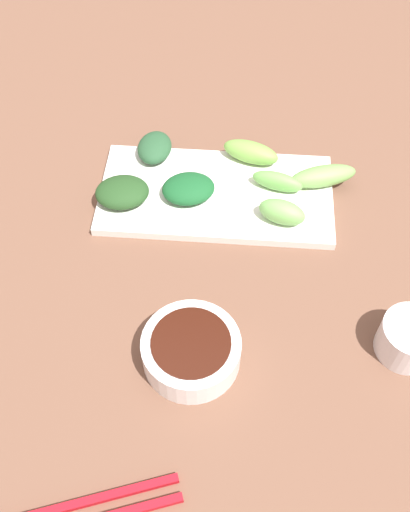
% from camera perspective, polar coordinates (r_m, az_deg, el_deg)
% --- Properties ---
extents(tabletop, '(2.10, 2.10, 0.02)m').
position_cam_1_polar(tabletop, '(0.75, -1.34, -1.11)').
color(tabletop, brown).
rests_on(tabletop, ground).
extents(sauce_bowl, '(0.11, 0.11, 0.04)m').
position_cam_1_polar(sauce_bowl, '(0.65, -1.33, -8.96)').
color(sauce_bowl, white).
rests_on(sauce_bowl, tabletop).
extents(serving_plate, '(0.16, 0.31, 0.01)m').
position_cam_1_polar(serving_plate, '(0.80, 1.07, 5.90)').
color(serving_plate, white).
rests_on(serving_plate, tabletop).
extents(broccoli_leafy_0, '(0.07, 0.08, 0.03)m').
position_cam_1_polar(broccoli_leafy_0, '(0.79, -1.60, 6.46)').
color(broccoli_leafy_0, '#185628').
rests_on(broccoli_leafy_0, serving_plate).
extents(broccoli_leafy_1, '(0.06, 0.05, 0.02)m').
position_cam_1_polar(broccoli_leafy_1, '(0.84, -4.85, 10.30)').
color(broccoli_leafy_1, '#265130').
rests_on(broccoli_leafy_1, serving_plate).
extents(broccoli_stalk_2, '(0.06, 0.10, 0.03)m').
position_cam_1_polar(broccoli_stalk_2, '(0.81, 11.24, 7.51)').
color(broccoli_stalk_2, '#74AA55').
rests_on(broccoli_stalk_2, serving_plate).
extents(broccoli_leafy_3, '(0.07, 0.08, 0.03)m').
position_cam_1_polar(broccoli_leafy_3, '(0.79, -7.93, 6.07)').
color(broccoli_leafy_3, '#23461F').
rests_on(broccoli_leafy_3, serving_plate).
extents(broccoli_stalk_4, '(0.04, 0.07, 0.03)m').
position_cam_1_polar(broccoli_stalk_4, '(0.80, 6.95, 7.10)').
color(broccoli_stalk_4, '#6CB251').
rests_on(broccoli_stalk_4, serving_plate).
extents(broccoli_stalk_5, '(0.05, 0.08, 0.03)m').
position_cam_1_polar(broccoli_stalk_5, '(0.83, 4.40, 9.88)').
color(broccoli_stalk_5, '#76B248').
rests_on(broccoli_stalk_5, serving_plate).
extents(broccoli_stalk_6, '(0.05, 0.07, 0.03)m').
position_cam_1_polar(broccoli_stalk_6, '(0.76, 7.37, 4.20)').
color(broccoli_stalk_6, '#73B65A').
rests_on(broccoli_stalk_6, serving_plate).
extents(tea_cup, '(0.07, 0.07, 0.05)m').
position_cam_1_polar(tea_cup, '(0.70, 18.91, -7.48)').
color(tea_cup, white).
rests_on(tea_cup, tabletop).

